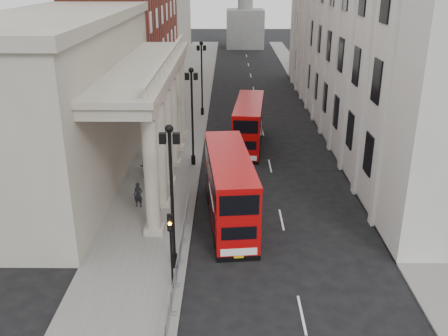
{
  "coord_description": "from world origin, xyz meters",
  "views": [
    {
      "loc": [
        2.36,
        -20.01,
        15.59
      ],
      "look_at": [
        2.1,
        11.4,
        3.18
      ],
      "focal_mm": 40.0,
      "sensor_mm": 36.0,
      "label": 1
    }
  ],
  "objects_px": {
    "lamp_post_south": "(172,189)",
    "pedestrian_c": "(154,162)",
    "lamp_post_north": "(202,73)",
    "bus_far": "(249,123)",
    "lamp_post_mid": "(192,110)",
    "bus_near": "(229,187)",
    "pedestrian_b": "(145,166)",
    "pedestrian_a": "(138,195)",
    "traffic_light": "(171,238)"
  },
  "relations": [
    {
      "from": "traffic_light",
      "to": "bus_far",
      "type": "xyz_separation_m",
      "value": [
        4.83,
        23.24,
        -0.85
      ]
    },
    {
      "from": "lamp_post_north",
      "to": "pedestrian_c",
      "type": "relative_size",
      "value": 5.37
    },
    {
      "from": "lamp_post_mid",
      "to": "traffic_light",
      "type": "distance_m",
      "value": 18.11
    },
    {
      "from": "pedestrian_b",
      "to": "pedestrian_c",
      "type": "relative_size",
      "value": 1.13
    },
    {
      "from": "pedestrian_a",
      "to": "pedestrian_c",
      "type": "height_order",
      "value": "pedestrian_a"
    },
    {
      "from": "lamp_post_north",
      "to": "pedestrian_b",
      "type": "distance_m",
      "value": 19.47
    },
    {
      "from": "traffic_light",
      "to": "pedestrian_b",
      "type": "relative_size",
      "value": 2.45
    },
    {
      "from": "lamp_post_north",
      "to": "pedestrian_a",
      "type": "bearing_deg",
      "value": -97.77
    },
    {
      "from": "lamp_post_mid",
      "to": "bus_far",
      "type": "distance_m",
      "value": 7.65
    },
    {
      "from": "lamp_post_mid",
      "to": "pedestrian_c",
      "type": "height_order",
      "value": "lamp_post_mid"
    },
    {
      "from": "lamp_post_south",
      "to": "bus_far",
      "type": "xyz_separation_m",
      "value": [
        4.93,
        21.22,
        -2.65
      ]
    },
    {
      "from": "bus_far",
      "to": "pedestrian_b",
      "type": "height_order",
      "value": "bus_far"
    },
    {
      "from": "lamp_post_south",
      "to": "lamp_post_north",
      "type": "bearing_deg",
      "value": 90.0
    },
    {
      "from": "bus_far",
      "to": "lamp_post_north",
      "type": "bearing_deg",
      "value": 119.99
    },
    {
      "from": "pedestrian_b",
      "to": "pedestrian_c",
      "type": "distance_m",
      "value": 1.33
    },
    {
      "from": "pedestrian_b",
      "to": "traffic_light",
      "type": "bearing_deg",
      "value": 92.27
    },
    {
      "from": "bus_near",
      "to": "pedestrian_b",
      "type": "relative_size",
      "value": 6.17
    },
    {
      "from": "lamp_post_north",
      "to": "bus_far",
      "type": "xyz_separation_m",
      "value": [
        4.93,
        -10.78,
        -2.65
      ]
    },
    {
      "from": "lamp_post_south",
      "to": "lamp_post_mid",
      "type": "relative_size",
      "value": 1.0
    },
    {
      "from": "traffic_light",
      "to": "pedestrian_b",
      "type": "distance_m",
      "value": 15.91
    },
    {
      "from": "bus_far",
      "to": "pedestrian_b",
      "type": "distance_m",
      "value": 11.78
    },
    {
      "from": "traffic_light",
      "to": "pedestrian_c",
      "type": "relative_size",
      "value": 2.78
    },
    {
      "from": "lamp_post_mid",
      "to": "pedestrian_a",
      "type": "bearing_deg",
      "value": -111.81
    },
    {
      "from": "bus_near",
      "to": "pedestrian_b",
      "type": "bearing_deg",
      "value": 127.03
    },
    {
      "from": "lamp_post_mid",
      "to": "pedestrian_b",
      "type": "height_order",
      "value": "lamp_post_mid"
    },
    {
      "from": "lamp_post_north",
      "to": "bus_far",
      "type": "relative_size",
      "value": 0.82
    },
    {
      "from": "lamp_post_south",
      "to": "pedestrian_b",
      "type": "bearing_deg",
      "value": 105.54
    },
    {
      "from": "pedestrian_a",
      "to": "pedestrian_b",
      "type": "bearing_deg",
      "value": 100.84
    },
    {
      "from": "lamp_post_mid",
      "to": "traffic_light",
      "type": "bearing_deg",
      "value": -89.68
    },
    {
      "from": "traffic_light",
      "to": "pedestrian_b",
      "type": "height_order",
      "value": "traffic_light"
    },
    {
      "from": "traffic_light",
      "to": "pedestrian_c",
      "type": "xyz_separation_m",
      "value": [
        -3.28,
        16.53,
        -2.21
      ]
    },
    {
      "from": "pedestrian_b",
      "to": "pedestrian_c",
      "type": "height_order",
      "value": "pedestrian_b"
    },
    {
      "from": "lamp_post_south",
      "to": "pedestrian_c",
      "type": "xyz_separation_m",
      "value": [
        -3.18,
        14.51,
        -4.02
      ]
    },
    {
      "from": "bus_far",
      "to": "pedestrian_c",
      "type": "xyz_separation_m",
      "value": [
        -8.11,
        -6.71,
        -1.36
      ]
    },
    {
      "from": "bus_near",
      "to": "bus_far",
      "type": "distance_m",
      "value": 15.35
    },
    {
      "from": "bus_near",
      "to": "pedestrian_c",
      "type": "height_order",
      "value": "bus_near"
    },
    {
      "from": "lamp_post_north",
      "to": "pedestrian_a",
      "type": "relative_size",
      "value": 4.68
    },
    {
      "from": "lamp_post_mid",
      "to": "pedestrian_a",
      "type": "xyz_separation_m",
      "value": [
        -3.31,
        -8.28,
        -3.9
      ]
    },
    {
      "from": "lamp_post_mid",
      "to": "pedestrian_c",
      "type": "xyz_separation_m",
      "value": [
        -3.18,
        -1.49,
        -4.02
      ]
    },
    {
      "from": "pedestrian_a",
      "to": "bus_near",
      "type": "bearing_deg",
      "value": -8.29
    },
    {
      "from": "lamp_post_mid",
      "to": "traffic_light",
      "type": "height_order",
      "value": "lamp_post_mid"
    },
    {
      "from": "lamp_post_mid",
      "to": "lamp_post_north",
      "type": "relative_size",
      "value": 1.0
    },
    {
      "from": "lamp_post_mid",
      "to": "lamp_post_south",
      "type": "bearing_deg",
      "value": -90.0
    },
    {
      "from": "lamp_post_north",
      "to": "bus_far",
      "type": "bearing_deg",
      "value": -65.43
    },
    {
      "from": "pedestrian_a",
      "to": "pedestrian_c",
      "type": "xyz_separation_m",
      "value": [
        0.13,
        6.79,
        -0.11
      ]
    },
    {
      "from": "pedestrian_c",
      "to": "pedestrian_b",
      "type": "bearing_deg",
      "value": -121.99
    },
    {
      "from": "pedestrian_a",
      "to": "pedestrian_b",
      "type": "height_order",
      "value": "pedestrian_a"
    },
    {
      "from": "lamp_post_north",
      "to": "pedestrian_a",
      "type": "distance_m",
      "value": 24.81
    },
    {
      "from": "bus_far",
      "to": "pedestrian_a",
      "type": "xyz_separation_m",
      "value": [
        -8.24,
        -13.5,
        -1.25
      ]
    },
    {
      "from": "lamp_post_north",
      "to": "traffic_light",
      "type": "xyz_separation_m",
      "value": [
        0.1,
        -34.02,
        -1.8
      ]
    }
  ]
}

